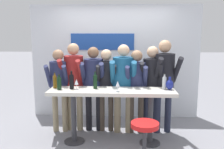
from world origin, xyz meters
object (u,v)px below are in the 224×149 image
Objects in this scene: bar_stool at (145,136)px; decorative_vase at (170,85)px; person_center_left at (93,80)px; wine_bottle_2 at (59,82)px; wine_glass_0 at (76,82)px; person_rightmost at (164,76)px; wine_bottle_1 at (95,81)px; tasting_table at (112,99)px; person_far_left at (59,82)px; wine_bottle_4 at (55,81)px; person_right at (136,83)px; wine_glass_1 at (118,84)px; person_center_right at (123,79)px; person_center at (106,81)px; wine_bottle_0 at (72,81)px; wine_bottle_3 at (164,82)px; person_left at (74,77)px; person_far_right at (152,80)px.

decorative_vase is (0.47, 0.72, 0.63)m from bar_stool.
person_center_left is 6.21× the size of wine_bottle_2.
person_rightmost is at bearing 18.32° from wine_glass_0.
wine_glass_0 is (-0.31, -0.09, -0.01)m from wine_bottle_1.
tasting_table is 9.78× the size of decorative_vase.
person_far_left is 5.74× the size of wine_bottle_4.
bar_stool is 1.26m from person_right.
person_right reaches higher than wine_glass_1.
person_rightmost reaches higher than person_far_left.
wine_bottle_4 is at bearing -161.21° from person_center_right.
person_far_left is 5.29× the size of wine_bottle_1.
person_far_left is at bearing -176.72° from person_right.
person_center is at bearing 103.67° from tasting_table.
person_right is (0.25, -0.02, -0.05)m from person_center_right.
person_rightmost is 10.08× the size of wine_glass_1.
wine_glass_0 is (-0.22, -0.56, 0.07)m from person_center_left.
wine_bottle_0 is (-1.14, -0.42, 0.11)m from person_right.
tasting_table is 0.95m from wine_bottle_3.
wine_glass_1 is at bearing -97.73° from person_center_right.
decorative_vase is (1.88, 0.08, -0.04)m from wine_bottle_2.
person_left is at bearing 174.69° from person_center.
bar_stool is 3.54× the size of wine_glass_1.
wine_glass_1 is (-0.41, 0.53, 0.66)m from bar_stool.
decorative_vase is at bearing -32.82° from person_right.
person_center_right is 1.20m from wine_bottle_2.
wine_bottle_3 reaches higher than wine_glass_0.
wine_bottle_0 reaches higher than wine_bottle_3.
person_center_left reaches higher than person_far_left.
wine_bottle_1 is 1.09× the size of wine_bottle_4.
person_center_left is 1.11m from person_far_right.
wine_glass_1 is at bearing -33.09° from person_left.
tasting_table is 0.94m from wine_bottle_2.
person_left is 1.04× the size of person_center_left.
person_left is at bearing 97.19° from wine_bottle_0.
person_left reaches higher than wine_bottle_1.
bar_stool is at bearing -24.22° from wine_bottle_2.
person_center is at bearing 170.71° from person_center_right.
wine_bottle_4 is at bearing -161.88° from person_right.
wine_bottle_1 is 1.28m from decorative_vase.
person_center is at bearing 41.43° from wine_bottle_0.
person_far_right is (0.22, 1.19, 0.62)m from bar_stool.
bar_stool is 2.00m from person_far_left.
decorative_vase is at bearing -27.26° from person_center_right.
person_left is 1.21m from person_right.
wine_bottle_0 is 1.04× the size of wine_bottle_1.
person_center_left is at bearing 48.37° from wine_bottle_2.
wine_bottle_1 is at bearing 137.33° from bar_stool.
person_center_left is 0.61m from wine_bottle_0.
bar_stool is 1.82m from wine_bottle_4.
person_rightmost is (1.99, 0.05, 0.11)m from person_far_left.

